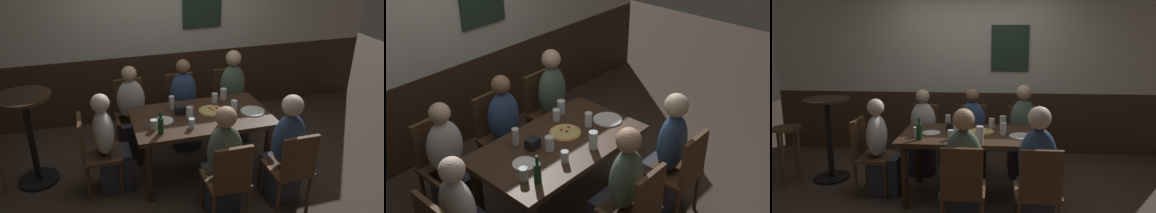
{
  "view_description": "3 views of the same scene",
  "coord_description": "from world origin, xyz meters",
  "views": [
    {
      "loc": [
        -1.15,
        -3.56,
        2.62
      ],
      "look_at": [
        -0.12,
        -0.08,
        0.9
      ],
      "focal_mm": 35.92,
      "sensor_mm": 36.0,
      "label": 1
    },
    {
      "loc": [
        -2.45,
        -2.42,
        2.98
      ],
      "look_at": [
        0.22,
        -0.03,
        1.01
      ],
      "focal_mm": 44.42,
      "sensor_mm": 36.0,
      "label": 2
    },
    {
      "loc": [
        0.24,
        -3.66,
        1.77
      ],
      "look_at": [
        -0.05,
        -0.06,
        1.06
      ],
      "focal_mm": 31.98,
      "sensor_mm": 36.0,
      "label": 3
    }
  ],
  "objects": [
    {
      "name": "ground_plane",
      "position": [
        0.0,
        0.0,
        0.0
      ],
      "size": [
        12.0,
        12.0,
        0.0
      ],
      "primitive_type": "plane",
      "color": "#423328"
    },
    {
      "name": "wall_back",
      "position": [
        0.0,
        1.65,
        1.3
      ],
      "size": [
        6.4,
        0.13,
        2.6
      ],
      "color": "#3D2819",
      "rests_on": "ground_plane"
    },
    {
      "name": "dining_table",
      "position": [
        0.0,
        0.0,
        0.65
      ],
      "size": [
        1.5,
        0.86,
        0.74
      ],
      "color": "#382316",
      "rests_on": "ground_plane"
    },
    {
      "name": "chair_right_far",
      "position": [
        0.66,
        0.85,
        0.5
      ],
      "size": [
        0.4,
        0.4,
        0.88
      ],
      "color": "#513521",
      "rests_on": "ground_plane"
    },
    {
      "name": "chair_right_near",
      "position": [
        0.66,
        -0.85,
        0.5
      ],
      "size": [
        0.4,
        0.4,
        0.88
      ],
      "color": "#513521",
      "rests_on": "ground_plane"
    },
    {
      "name": "chair_mid_far",
      "position": [
        0.0,
        0.85,
        0.5
      ],
      "size": [
        0.4,
        0.4,
        0.88
      ],
      "color": "#513521",
      "rests_on": "ground_plane"
    },
    {
      "name": "chair_mid_near",
      "position": [
        0.0,
        -0.85,
        0.5
      ],
      "size": [
        0.4,
        0.4,
        0.88
      ],
      "color": "#513521",
      "rests_on": "ground_plane"
    },
    {
      "name": "chair_left_far",
      "position": [
        -0.66,
        0.85,
        0.5
      ],
      "size": [
        0.4,
        0.4,
        0.88
      ],
      "color": "#513521",
      "rests_on": "ground_plane"
    },
    {
      "name": "chair_head_west",
      "position": [
        -1.17,
        0.0,
        0.5
      ],
      "size": [
        0.4,
        0.4,
        0.88
      ],
      "color": "#513521",
      "rests_on": "ground_plane"
    },
    {
      "name": "person_right_far",
      "position": [
        0.66,
        0.69,
        0.51
      ],
      "size": [
        0.34,
        0.37,
        1.2
      ],
      "color": "#2D2D38",
      "rests_on": "ground_plane"
    },
    {
      "name": "person_right_near",
      "position": [
        0.66,
        -0.69,
        0.51
      ],
      "size": [
        0.34,
        0.37,
        1.2
      ],
      "color": "#2D2D38",
      "rests_on": "ground_plane"
    },
    {
      "name": "person_mid_far",
      "position": [
        -0.0,
        0.68,
        0.48
      ],
      "size": [
        0.34,
        0.37,
        1.14
      ],
      "color": "#2D2D38",
      "rests_on": "ground_plane"
    },
    {
      "name": "person_mid_near",
      "position": [
        0.0,
        -0.69,
        0.5
      ],
      "size": [
        0.34,
        0.37,
        1.17
      ],
      "color": "#2D2D38",
      "rests_on": "ground_plane"
    },
    {
      "name": "person_left_far",
      "position": [
        -0.66,
        0.68,
        0.47
      ],
      "size": [
        0.34,
        0.37,
        1.12
      ],
      "color": "#2D2D38",
      "rests_on": "ground_plane"
    },
    {
      "name": "person_head_west",
      "position": [
        -1.0,
        0.0,
        0.47
      ],
      "size": [
        0.37,
        0.34,
        1.12
      ],
      "color": "#2D2D38",
      "rests_on": "ground_plane"
    },
    {
      "name": "pizza",
      "position": [
        0.14,
        0.05,
        0.75
      ],
      "size": [
        0.28,
        0.28,
        0.03
      ],
      "color": "tan",
      "rests_on": "dining_table"
    },
    {
      "name": "tumbler_water",
      "position": [
        0.39,
        0.33,
        0.8
      ],
      "size": [
        0.08,
        0.08,
        0.13
      ],
      "color": "silver",
      "rests_on": "dining_table"
    },
    {
      "name": "beer_glass_tall",
      "position": [
        -0.26,
        0.25,
        0.81
      ],
      "size": [
        0.06,
        0.06,
        0.15
      ],
      "color": "silver",
      "rests_on": "dining_table"
    },
    {
      "name": "beer_glass_half",
      "position": [
        -0.13,
        -0.03,
        0.8
      ],
      "size": [
        0.08,
        0.08,
        0.13
      ],
      "color": "silver",
      "rests_on": "dining_table"
    },
    {
      "name": "tumbler_short",
      "position": [
        -0.55,
        -0.17,
        0.79
      ],
      "size": [
        0.07,
        0.07,
        0.1
      ],
      "color": "silver",
      "rests_on": "dining_table"
    },
    {
      "name": "highball_clear",
      "position": [
        0.25,
        0.27,
        0.79
      ],
      "size": [
        0.07,
        0.07,
        0.11
      ],
      "color": "silver",
      "rests_on": "dining_table"
    },
    {
      "name": "pint_glass_amber",
      "position": [
        0.13,
        -0.28,
        0.81
      ],
      "size": [
        0.08,
        0.08,
        0.16
      ],
      "color": "silver",
      "rests_on": "dining_table"
    },
    {
      "name": "pint_glass_pale",
      "position": [
        0.38,
        -0.01,
        0.8
      ],
      "size": [
        0.07,
        0.07,
        0.13
      ],
      "color": "silver",
      "rests_on": "dining_table"
    },
    {
      "name": "pint_glass_stout",
      "position": [
        -0.18,
        -0.24,
        0.79
      ],
      "size": [
        0.07,
        0.07,
        0.1
      ],
      "color": "silver",
      "rests_on": "dining_table"
    },
    {
      "name": "beer_bottle_green",
      "position": [
        -0.5,
        -0.27,
        0.83
      ],
      "size": [
        0.06,
        0.06,
        0.24
      ],
      "color": "#194723",
      "rests_on": "dining_table"
    },
    {
      "name": "plate_white_large",
      "position": [
        0.58,
        -0.08,
        0.75
      ],
      "size": [
        0.27,
        0.27,
        0.01
      ],
      "primitive_type": "cylinder",
      "color": "white",
      "rests_on": "dining_table"
    },
    {
      "name": "plate_white_small",
      "position": [
        -0.42,
        -0.03,
        0.75
      ],
      "size": [
        0.2,
        0.2,
        0.01
      ],
      "primitive_type": "cylinder",
      "color": "white",
      "rests_on": "dining_table"
    },
    {
      "name": "condiment_caddy",
      "position": [
        -0.21,
        0.1,
        0.79
      ],
      "size": [
        0.11,
        0.09,
        0.09
      ],
      "primitive_type": "cube",
      "color": "black",
      "rests_on": "dining_table"
    },
    {
      "name": "side_bar_table",
      "position": [
        -1.8,
        0.35,
        0.62
      ],
      "size": [
        0.56,
        0.56,
        1.05
      ],
      "color": "black",
      "rests_on": "ground_plane"
    }
  ]
}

